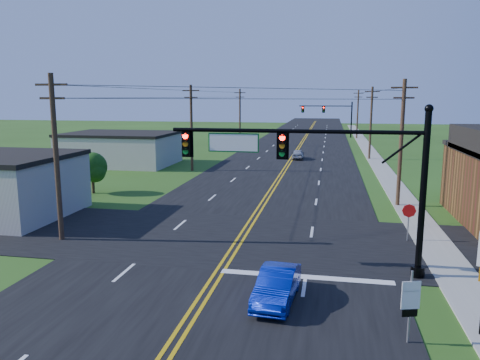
% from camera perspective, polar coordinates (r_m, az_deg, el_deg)
% --- Properties ---
extents(ground, '(260.00, 260.00, 0.00)m').
position_cam_1_polar(ground, '(15.49, -9.46, -20.18)').
color(ground, '#244212').
rests_on(ground, ground).
extents(road_main, '(16.00, 220.00, 0.04)m').
position_cam_1_polar(road_main, '(63.16, 6.42, 3.01)').
color(road_main, black).
rests_on(road_main, ground).
extents(road_cross, '(70.00, 10.00, 0.04)m').
position_cam_1_polar(road_cross, '(26.15, -0.28, -7.14)').
color(road_cross, black).
rests_on(road_cross, ground).
extents(sidewalk, '(2.00, 160.00, 0.08)m').
position_cam_1_polar(sidewalk, '(53.36, 16.86, 1.35)').
color(sidewalk, gray).
rests_on(sidewalk, ground).
extents(signal_mast_main, '(11.30, 0.60, 7.48)m').
position_cam_1_polar(signal_mast_main, '(20.72, 9.39, 1.58)').
color(signal_mast_main, black).
rests_on(signal_mast_main, ground).
extents(signal_mast_far, '(10.98, 0.60, 7.48)m').
position_cam_1_polar(signal_mast_far, '(92.55, 10.73, 7.96)').
color(signal_mast_far, black).
rests_on(signal_mast_far, ground).
extents(cream_bldg_far, '(12.20, 9.20, 3.70)m').
position_cam_1_polar(cream_bldg_far, '(56.15, -14.34, 3.76)').
color(cream_bldg_far, beige).
rests_on(cream_bldg_far, ground).
extents(utility_pole_left_a, '(1.80, 0.28, 9.00)m').
position_cam_1_polar(utility_pole_left_a, '(26.85, -21.51, 2.87)').
color(utility_pole_left_a, '#3A241A').
rests_on(utility_pole_left_a, ground).
extents(utility_pole_left_b, '(1.80, 0.28, 9.00)m').
position_cam_1_polar(utility_pole_left_b, '(49.70, -5.94, 6.55)').
color(utility_pole_left_b, '#3A241A').
rests_on(utility_pole_left_b, ground).
extents(utility_pole_left_c, '(1.80, 0.28, 9.00)m').
position_cam_1_polar(utility_pole_left_c, '(75.92, -0.01, 7.82)').
color(utility_pole_left_c, '#3A241A').
rests_on(utility_pole_left_c, ground).
extents(utility_pole_right_a, '(1.80, 0.28, 9.00)m').
position_cam_1_polar(utility_pole_right_a, '(34.98, 19.06, 4.56)').
color(utility_pole_right_a, '#3A241A').
rests_on(utility_pole_right_a, ground).
extents(utility_pole_right_b, '(1.80, 0.28, 9.00)m').
position_cam_1_polar(utility_pole_right_b, '(60.77, 15.67, 6.87)').
color(utility_pole_right_b, '#3A241A').
rests_on(utility_pole_right_b, ground).
extents(utility_pole_right_c, '(1.80, 0.28, 9.00)m').
position_cam_1_polar(utility_pole_right_c, '(90.68, 14.15, 7.90)').
color(utility_pole_right_c, '#3A241A').
rests_on(utility_pole_right_c, ground).
extents(tree_right_back, '(3.00, 3.00, 4.10)m').
position_cam_1_polar(tree_right_back, '(40.41, 26.82, 1.67)').
color(tree_right_back, '#3A241A').
rests_on(tree_right_back, ground).
extents(tree_left, '(2.40, 2.40, 3.37)m').
position_cam_1_polar(tree_left, '(39.70, -17.58, 1.52)').
color(tree_left, '#3A241A').
rests_on(tree_left, ground).
extents(blue_car, '(1.62, 3.91, 1.26)m').
position_cam_1_polar(blue_car, '(18.38, 4.52, -12.81)').
color(blue_car, '#071BA2').
rests_on(blue_car, ground).
extents(distant_car, '(1.51, 3.61, 1.22)m').
position_cam_1_polar(distant_car, '(59.33, 7.09, 3.11)').
color(distant_car, '#AEAEB3').
rests_on(distant_car, ground).
extents(route_sign, '(0.60, 0.21, 2.44)m').
position_cam_1_polar(route_sign, '(16.10, 20.06, -13.79)').
color(route_sign, slate).
rests_on(route_sign, ground).
extents(stop_sign, '(0.74, 0.08, 2.09)m').
position_cam_1_polar(stop_sign, '(26.89, 19.89, -3.99)').
color(stop_sign, slate).
rests_on(stop_sign, ground).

